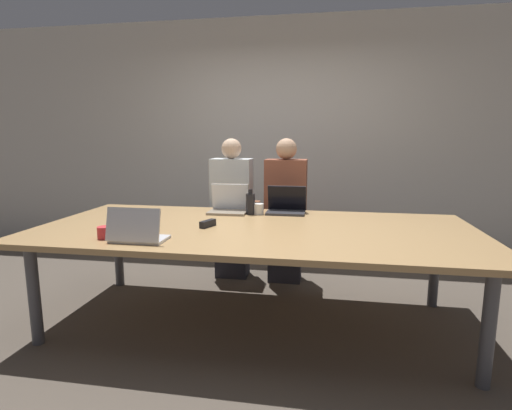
{
  "coord_description": "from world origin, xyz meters",
  "views": [
    {
      "loc": [
        0.51,
        -2.87,
        1.43
      ],
      "look_at": [
        -0.01,
        0.1,
        0.91
      ],
      "focal_mm": 28.0,
      "sensor_mm": 36.0,
      "label": 1
    }
  ],
  "objects_px": {
    "cup_near_left": "(104,233)",
    "laptop_far_center": "(286,205)",
    "bottle_far_center": "(250,203)",
    "stapler": "(208,224)",
    "laptop_far_midleft": "(229,204)",
    "laptop_near_left": "(137,232)",
    "person_far_midleft": "(232,211)",
    "cup_far_midleft": "(259,209)",
    "cup_far_center": "(256,207)",
    "person_far_center": "(286,213)"
  },
  "relations": [
    {
      "from": "laptop_far_midleft",
      "to": "cup_far_midleft",
      "type": "distance_m",
      "value": 0.28
    },
    {
      "from": "laptop_far_center",
      "to": "person_far_center",
      "type": "relative_size",
      "value": 0.24
    },
    {
      "from": "laptop_near_left",
      "to": "laptop_far_center",
      "type": "bearing_deg",
      "value": -126.19
    },
    {
      "from": "person_far_midleft",
      "to": "cup_near_left",
      "type": "bearing_deg",
      "value": -108.43
    },
    {
      "from": "person_far_midleft",
      "to": "bottle_far_center",
      "type": "distance_m",
      "value": 0.64
    },
    {
      "from": "cup_far_center",
      "to": "stapler",
      "type": "distance_m",
      "value": 0.68
    },
    {
      "from": "bottle_far_center",
      "to": "cup_near_left",
      "type": "distance_m",
      "value": 1.27
    },
    {
      "from": "laptop_near_left",
      "to": "bottle_far_center",
      "type": "bearing_deg",
      "value": -117.6
    },
    {
      "from": "laptop_far_center",
      "to": "laptop_near_left",
      "type": "relative_size",
      "value": 0.97
    },
    {
      "from": "person_far_midleft",
      "to": "laptop_far_midleft",
      "type": "bearing_deg",
      "value": -79.64
    },
    {
      "from": "bottle_far_center",
      "to": "laptop_near_left",
      "type": "height_order",
      "value": "laptop_near_left"
    },
    {
      "from": "cup_far_center",
      "to": "bottle_far_center",
      "type": "bearing_deg",
      "value": -112.32
    },
    {
      "from": "laptop_far_center",
      "to": "stapler",
      "type": "height_order",
      "value": "laptop_far_center"
    },
    {
      "from": "laptop_far_midleft",
      "to": "laptop_far_center",
      "type": "bearing_deg",
      "value": 6.92
    },
    {
      "from": "laptop_near_left",
      "to": "stapler",
      "type": "bearing_deg",
      "value": -122.59
    },
    {
      "from": "laptop_far_midleft",
      "to": "person_far_midleft",
      "type": "relative_size",
      "value": 0.24
    },
    {
      "from": "stapler",
      "to": "cup_far_midleft",
      "type": "bearing_deg",
      "value": 83.15
    },
    {
      "from": "person_far_center",
      "to": "laptop_far_center",
      "type": "bearing_deg",
      "value": -83.69
    },
    {
      "from": "cup_far_midleft",
      "to": "cup_far_center",
      "type": "xyz_separation_m",
      "value": [
        -0.03,
        0.08,
        0.0
      ]
    },
    {
      "from": "person_far_center",
      "to": "stapler",
      "type": "bearing_deg",
      "value": -114.83
    },
    {
      "from": "cup_near_left",
      "to": "stapler",
      "type": "height_order",
      "value": "cup_near_left"
    },
    {
      "from": "laptop_near_left",
      "to": "cup_near_left",
      "type": "height_order",
      "value": "laptop_near_left"
    },
    {
      "from": "laptop_far_midleft",
      "to": "cup_near_left",
      "type": "relative_size",
      "value": 3.7
    },
    {
      "from": "bottle_far_center",
      "to": "cup_near_left",
      "type": "height_order",
      "value": "bottle_far_center"
    },
    {
      "from": "person_far_midleft",
      "to": "laptop_near_left",
      "type": "height_order",
      "value": "person_far_midleft"
    },
    {
      "from": "laptop_far_midleft",
      "to": "bottle_far_center",
      "type": "distance_m",
      "value": 0.21
    },
    {
      "from": "bottle_far_center",
      "to": "cup_far_midleft",
      "type": "bearing_deg",
      "value": 7.38
    },
    {
      "from": "laptop_far_center",
      "to": "bottle_far_center",
      "type": "height_order",
      "value": "laptop_far_center"
    },
    {
      "from": "laptop_near_left",
      "to": "cup_near_left",
      "type": "xyz_separation_m",
      "value": [
        -0.26,
        0.05,
        -0.03
      ]
    },
    {
      "from": "cup_far_center",
      "to": "laptop_far_midleft",
      "type": "bearing_deg",
      "value": -171.84
    },
    {
      "from": "person_far_midleft",
      "to": "cup_near_left",
      "type": "xyz_separation_m",
      "value": [
        -0.51,
        -1.53,
        0.12
      ]
    },
    {
      "from": "cup_near_left",
      "to": "laptop_far_center",
      "type": "bearing_deg",
      "value": 45.06
    },
    {
      "from": "person_far_center",
      "to": "laptop_far_midleft",
      "type": "bearing_deg",
      "value": -135.81
    },
    {
      "from": "person_far_midleft",
      "to": "laptop_near_left",
      "type": "distance_m",
      "value": 1.61
    },
    {
      "from": "cup_near_left",
      "to": "stapler",
      "type": "distance_m",
      "value": 0.73
    },
    {
      "from": "cup_far_midleft",
      "to": "laptop_near_left",
      "type": "height_order",
      "value": "laptop_near_left"
    },
    {
      "from": "laptop_far_center",
      "to": "laptop_near_left",
      "type": "bearing_deg",
      "value": -126.19
    },
    {
      "from": "cup_far_midleft",
      "to": "cup_far_center",
      "type": "relative_size",
      "value": 0.91
    },
    {
      "from": "laptop_far_center",
      "to": "cup_near_left",
      "type": "height_order",
      "value": "laptop_far_center"
    },
    {
      "from": "laptop_far_midleft",
      "to": "stapler",
      "type": "bearing_deg",
      "value": -91.97
    },
    {
      "from": "laptop_near_left",
      "to": "stapler",
      "type": "height_order",
      "value": "laptop_near_left"
    },
    {
      "from": "bottle_far_center",
      "to": "stapler",
      "type": "distance_m",
      "value": 0.59
    },
    {
      "from": "laptop_near_left",
      "to": "person_far_midleft",
      "type": "bearing_deg",
      "value": -99.1
    },
    {
      "from": "laptop_far_midleft",
      "to": "cup_far_center",
      "type": "relative_size",
      "value": 3.31
    },
    {
      "from": "laptop_far_midleft",
      "to": "cup_far_center",
      "type": "distance_m",
      "value": 0.24
    },
    {
      "from": "bottle_far_center",
      "to": "laptop_near_left",
      "type": "distance_m",
      "value": 1.18
    },
    {
      "from": "bottle_far_center",
      "to": "stapler",
      "type": "xyz_separation_m",
      "value": [
        -0.22,
        -0.54,
        -0.07
      ]
    },
    {
      "from": "laptop_far_center",
      "to": "cup_near_left",
      "type": "bearing_deg",
      "value": -134.94
    },
    {
      "from": "person_far_center",
      "to": "person_far_midleft",
      "type": "bearing_deg",
      "value": 176.41
    },
    {
      "from": "laptop_far_midleft",
      "to": "person_far_center",
      "type": "height_order",
      "value": "person_far_center"
    }
  ]
}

